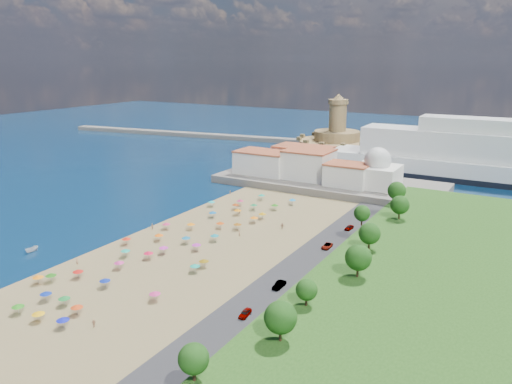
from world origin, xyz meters
The scene contains 12 objects.
ground centered at (0.00, 0.00, 0.00)m, with size 700.00×700.00×0.00m, color #071938.
terrace centered at (10.00, 73.00, 1.50)m, with size 90.00×36.00×3.00m, color #59544C.
jetty centered at (-12.00, 108.00, 1.20)m, with size 18.00×70.00×2.40m, color #59544C.
breakwater centered at (-110.00, 153.00, 1.30)m, with size 200.00×7.00×2.60m, color #59544C.
waterfront_buildings centered at (-3.05, 73.64, 7.88)m, with size 57.00×29.00×11.00m.
domed_building centered at (30.00, 71.00, 8.97)m, with size 16.00×16.00×15.00m.
fortress centered at (-12.00, 138.00, 6.68)m, with size 40.00×40.00×32.40m.
cruise_ship centered at (70.15, 113.78, 9.49)m, with size 147.01×23.62×32.06m.
beach_parasols centered at (-0.43, -12.86, 2.15)m, with size 32.17×110.54×2.20m.
beachgoers centered at (-0.30, -3.67, 1.14)m, with size 36.30×96.80×1.88m.
parked_cars centered at (36.00, -4.78, 1.36)m, with size 2.18×63.60×1.43m.
hillside_trees centered at (48.42, -5.19, 10.00)m, with size 14.97×107.48×7.16m.
Camera 1 is at (82.37, -110.27, 49.98)m, focal length 35.00 mm.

